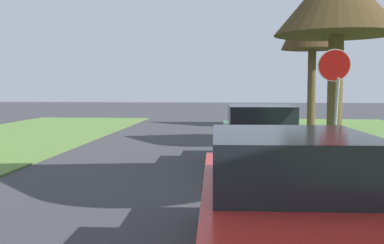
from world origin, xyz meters
name	(u,v)px	position (x,y,z in m)	size (l,w,h in m)	color
stop_sign_far	(335,82)	(4.14, 12.82, 2.17)	(0.81, 0.59, 2.93)	#9EA0A5
street_tree_right_far	(313,17)	(5.64, 24.75, 5.49)	(3.08, 3.08, 7.17)	#4B3B23
parked_sedan_red	(286,209)	(2.21, 6.29, 0.72)	(2.08, 4.46, 1.57)	red
parked_sedan_green	(259,138)	(2.35, 13.26, 0.72)	(2.08, 4.46, 1.57)	#28663D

